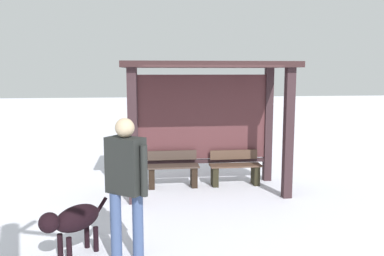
% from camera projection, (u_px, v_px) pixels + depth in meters
% --- Properties ---
extents(ground_plane, '(60.00, 60.00, 0.00)m').
position_uv_depth(ground_plane, '(207.00, 190.00, 8.14)').
color(ground_plane, white).
extents(bus_shelter, '(3.28, 1.64, 2.57)m').
position_uv_depth(bus_shelter, '(206.00, 96.00, 8.07)').
color(bus_shelter, '#342226').
rests_on(bus_shelter, ground).
extents(bench_left_inside, '(1.08, 0.37, 0.74)m').
position_uv_depth(bench_left_inside, '(173.00, 171.00, 8.36)').
color(bench_left_inside, '#41332B').
rests_on(bench_left_inside, ground).
extents(bench_center_inside, '(1.08, 0.36, 0.72)m').
position_uv_depth(bench_center_inside, '(235.00, 170.00, 8.52)').
color(bench_center_inside, brown).
rests_on(bench_center_inside, ground).
extents(person_walking, '(0.57, 0.49, 1.83)m').
position_uv_depth(person_walking, '(126.00, 177.00, 5.00)').
color(person_walking, black).
rests_on(person_walking, ground).
extents(dog, '(0.78, 0.82, 0.70)m').
position_uv_depth(dog, '(73.00, 221.00, 5.16)').
color(dog, black).
rests_on(dog, ground).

